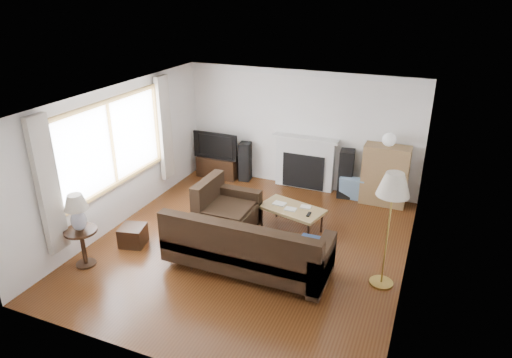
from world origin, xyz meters
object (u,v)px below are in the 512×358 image
at_px(tv_stand, 219,167).
at_px(floor_lamp, 388,231).
at_px(sectional_sofa, 247,244).
at_px(bookshelf, 385,175).
at_px(coffee_table, 292,218).
at_px(side_table, 83,247).

height_order(tv_stand, floor_lamp, floor_lamp).
height_order(tv_stand, sectional_sofa, sectional_sofa).
height_order(bookshelf, floor_lamp, floor_lamp).
bearing_deg(tv_stand, coffee_table, -36.34).
bearing_deg(coffee_table, bookshelf, 66.48).
bearing_deg(sectional_sofa, coffee_table, 80.61).
bearing_deg(floor_lamp, bookshelf, 98.07).
relative_size(coffee_table, floor_lamp, 0.63).
relative_size(tv_stand, side_table, 1.50).
xyz_separation_m(tv_stand, side_table, (-0.32, -4.01, 0.08)).
bearing_deg(tv_stand, side_table, -94.52).
height_order(tv_stand, side_table, side_table).
relative_size(tv_stand, sectional_sofa, 0.34).
xyz_separation_m(sectional_sofa, floor_lamp, (1.98, 0.39, 0.44)).
bearing_deg(coffee_table, side_table, -124.14).
relative_size(tv_stand, floor_lamp, 0.53).
bearing_deg(coffee_table, sectional_sofa, -84.72).
height_order(tv_stand, coffee_table, tv_stand).
height_order(coffee_table, side_table, side_table).
bearing_deg(sectional_sofa, bookshelf, 63.26).
bearing_deg(sectional_sofa, floor_lamp, 11.30).
distance_m(tv_stand, bookshelf, 3.68).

